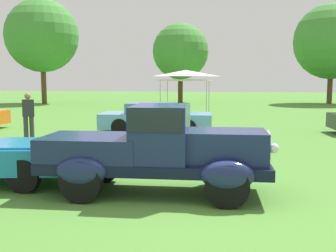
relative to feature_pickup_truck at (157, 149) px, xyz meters
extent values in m
plane|color=#4C8433|center=(0.47, -0.35, -0.87)|extent=(120.00, 120.00, 0.00)
cube|color=black|center=(-0.04, 0.00, -0.31)|extent=(4.34, 1.60, 0.20)
cube|color=navy|center=(1.24, 0.05, 0.07)|extent=(1.63, 1.15, 0.60)
ellipsoid|color=silver|center=(2.06, 0.08, 0.05)|extent=(0.18, 0.53, 0.68)
cube|color=navy|center=(0.08, 0.00, 0.31)|extent=(1.08, 1.41, 1.04)
cube|color=black|center=(0.08, 0.00, 0.61)|extent=(0.98, 1.44, 0.40)
cube|color=navy|center=(-1.25, -0.05, -0.01)|extent=(1.92, 1.48, 0.48)
ellipsoid|color=navy|center=(1.29, 0.77, -0.31)|extent=(0.93, 0.39, 0.52)
ellipsoid|color=navy|center=(1.34, -0.67, -0.31)|extent=(0.93, 0.39, 0.52)
ellipsoid|color=navy|center=(-1.28, 0.67, -0.31)|extent=(0.93, 0.39, 0.52)
ellipsoid|color=navy|center=(-1.22, -0.77, -0.31)|extent=(0.93, 0.39, 0.52)
sphere|color=silver|center=(2.09, 0.52, 0.13)|extent=(0.18, 0.18, 0.18)
sphere|color=silver|center=(2.12, -0.36, 0.13)|extent=(0.18, 0.18, 0.18)
cylinder|color=black|center=(1.29, 0.77, -0.49)|extent=(0.76, 0.24, 0.76)
cylinder|color=black|center=(1.34, -0.67, -0.49)|extent=(0.76, 0.24, 0.76)
cylinder|color=black|center=(-1.28, 0.67, -0.49)|extent=(0.76, 0.24, 0.76)
cylinder|color=black|center=(-1.22, -0.77, -0.49)|extent=(0.76, 0.24, 0.76)
cube|color=#1E7AB7|center=(-2.78, 0.40, -0.10)|extent=(1.87, 1.69, 0.20)
cube|color=silver|center=(-1.86, 0.55, -0.59)|extent=(0.37, 1.65, 0.12)
cylinder|color=black|center=(-2.80, 1.18, -0.54)|extent=(0.66, 0.20, 0.66)
cylinder|color=black|center=(-2.55, -0.35, -0.54)|extent=(0.66, 0.20, 0.66)
cube|color=#669EDB|center=(-1.59, 8.55, -0.37)|extent=(4.56, 1.94, 0.60)
cube|color=#517EAF|center=(-1.77, 8.54, 0.13)|extent=(2.05, 1.56, 0.44)
cylinder|color=black|center=(-0.21, 7.85, -0.55)|extent=(0.64, 0.22, 0.64)
cylinder|color=black|center=(-2.89, 7.70, -0.55)|extent=(0.64, 0.22, 0.64)
cylinder|color=#383838|center=(-5.63, 5.93, -0.44)|extent=(0.16, 0.16, 0.86)
cylinder|color=#383838|center=(-5.80, 5.83, -0.44)|extent=(0.16, 0.16, 0.86)
cube|color=#2D2D33|center=(-5.72, 5.88, 0.29)|extent=(0.47, 0.41, 0.60)
sphere|color=#936B4C|center=(-5.72, 5.88, 0.71)|extent=(0.22, 0.22, 0.22)
cylinder|color=#B7B7BC|center=(0.04, 18.15, 0.16)|extent=(0.05, 0.05, 2.05)
cylinder|color=#B7B7BC|center=(0.04, 15.48, 0.16)|extent=(0.05, 0.05, 2.05)
cylinder|color=#B7B7BC|center=(-2.63, 18.15, 0.16)|extent=(0.05, 0.05, 2.05)
cylinder|color=#B7B7BC|center=(-2.63, 15.48, 0.16)|extent=(0.05, 0.05, 2.05)
cube|color=silver|center=(-1.29, 16.82, 1.23)|extent=(2.96, 2.96, 0.10)
pyramid|color=silver|center=(-1.29, 16.82, 1.65)|extent=(2.91, 2.91, 0.38)
cylinder|color=brown|center=(-14.83, 25.95, 1.21)|extent=(0.44, 0.44, 4.15)
sphere|color=#428938|center=(-14.83, 25.95, 5.01)|extent=(6.30, 6.30, 6.30)
cylinder|color=#47331E|center=(-3.17, 29.41, 0.76)|extent=(0.44, 0.44, 3.26)
sphere|color=#428938|center=(-3.17, 29.41, 3.79)|extent=(5.08, 5.08, 5.08)
cylinder|color=brown|center=(9.95, 29.46, 0.93)|extent=(0.44, 0.44, 3.59)
sphere|color=#428938|center=(9.95, 29.46, 4.52)|extent=(6.51, 6.51, 6.51)
camera|label=1|loc=(1.36, -7.41, 1.33)|focal=42.98mm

